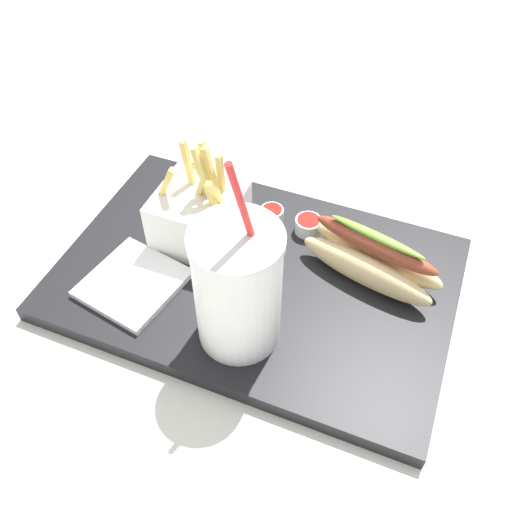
% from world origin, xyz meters
% --- Properties ---
extents(ground_plane, '(2.40, 2.40, 0.02)m').
position_xyz_m(ground_plane, '(0.00, 0.00, -0.01)').
color(ground_plane, silver).
extents(food_tray, '(0.46, 0.31, 0.02)m').
position_xyz_m(food_tray, '(0.00, 0.00, 0.01)').
color(food_tray, black).
rests_on(food_tray, ground_plane).
extents(soda_cup, '(0.09, 0.09, 0.24)m').
position_xyz_m(soda_cup, '(0.01, -0.09, 0.10)').
color(soda_cup, white).
rests_on(soda_cup, food_tray).
extents(fries_basket, '(0.10, 0.10, 0.14)m').
position_xyz_m(fries_basket, '(-0.09, 0.03, 0.06)').
color(fries_basket, white).
rests_on(fries_basket, food_tray).
extents(hot_dog_1, '(0.18, 0.10, 0.07)m').
position_xyz_m(hot_dog_1, '(0.13, 0.05, 0.05)').
color(hot_dog_1, '#E5C689').
rests_on(hot_dog_1, food_tray).
extents(ketchup_cup_1, '(0.04, 0.04, 0.02)m').
position_xyz_m(ketchup_cup_1, '(-0.16, 0.11, 0.03)').
color(ketchup_cup_1, white).
rests_on(ketchup_cup_1, food_tray).
extents(ketchup_cup_2, '(0.03, 0.03, 0.02)m').
position_xyz_m(ketchup_cup_2, '(0.03, 0.09, 0.03)').
color(ketchup_cup_2, white).
rests_on(ketchup_cup_2, food_tray).
extents(ketchup_cup_3, '(0.03, 0.03, 0.02)m').
position_xyz_m(ketchup_cup_3, '(-0.02, 0.09, 0.03)').
color(ketchup_cup_3, white).
rests_on(ketchup_cup_3, food_tray).
extents(napkin_stack, '(0.12, 0.12, 0.01)m').
position_xyz_m(napkin_stack, '(-0.13, -0.07, 0.02)').
color(napkin_stack, white).
rests_on(napkin_stack, food_tray).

